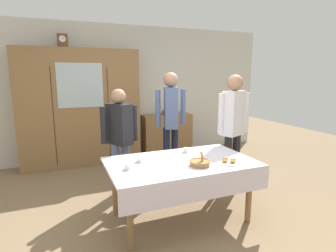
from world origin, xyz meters
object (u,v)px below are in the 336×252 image
spoon_back_edge (177,159)px  tea_cup_center (140,160)px  person_behind_table_right (233,121)px  wall_cabinet (81,108)px  spoon_front_edge (160,157)px  person_by_cabinet (120,132)px  person_beside_shelf (171,115)px  dining_table (182,170)px  tea_cup_far_left (128,167)px  book_stack (167,113)px  mantel_clock (62,41)px  pastry_plate (229,162)px  bookshelf_low (167,134)px  bread_basket (200,163)px  tea_cup_near_left (186,150)px

spoon_back_edge → tea_cup_center: bearing=173.8°
spoon_back_edge → person_behind_table_right: size_ratio=0.07×
wall_cabinet → spoon_front_edge: bearing=-72.4°
person_by_cabinet → person_beside_shelf: person_beside_shelf is taller
wall_cabinet → tea_cup_center: 2.48m
dining_table → wall_cabinet: 2.78m
tea_cup_far_left → spoon_back_edge: tea_cup_far_left is taller
book_stack → spoon_back_edge: 2.67m
dining_table → wall_cabinet: bearing=109.2°
mantel_clock → spoon_front_edge: (0.97, -2.32, -1.58)m
book_stack → person_by_cabinet: 2.18m
spoon_front_edge → pastry_plate: bearing=-37.1°
tea_cup_center → person_by_cabinet: size_ratio=0.08×
tea_cup_far_left → spoon_front_edge: (0.48, 0.28, -0.02)m
mantel_clock → tea_cup_far_left: mantel_clock is taller
person_beside_shelf → bookshelf_low: bearing=70.4°
spoon_front_edge → person_beside_shelf: 1.21m
bread_basket → bookshelf_low: bearing=75.2°
tea_cup_far_left → person_by_cabinet: 1.00m
spoon_front_edge → book_stack: bearing=66.2°
spoon_back_edge → person_beside_shelf: size_ratio=0.07×
tea_cup_near_left → bread_basket: bread_basket is taller
tea_cup_far_left → dining_table: bearing=0.5°
wall_cabinet → dining_table: bearing=-70.8°
bread_basket → dining_table: bearing=124.9°
tea_cup_center → person_beside_shelf: (0.85, 1.10, 0.33)m
mantel_clock → book_stack: bearing=1.5°
tea_cup_near_left → person_beside_shelf: bearing=79.3°
wall_cabinet → tea_cup_center: bearing=-79.6°
dining_table → mantel_clock: bearing=113.8°
bread_basket → person_beside_shelf: size_ratio=0.14×
tea_cup_near_left → spoon_front_edge: bearing=-171.0°
pastry_plate → person_beside_shelf: person_beside_shelf is taller
person_behind_table_right → tea_cup_far_left: bearing=-163.1°
wall_cabinet → tea_cup_far_left: 2.63m
dining_table → person_beside_shelf: 1.41m
bookshelf_low → mantel_clock: bearing=-178.5°
bookshelf_low → spoon_back_edge: size_ratio=9.01×
dining_table → wall_cabinet: (-0.90, 2.59, 0.46)m
wall_cabinet → tea_cup_far_left: wall_cabinet is taller
bread_basket → book_stack: bearing=75.2°
person_behind_table_right → bread_basket: bearing=-143.1°
spoon_back_edge → person_by_cabinet: bearing=121.6°
mantel_clock → spoon_back_edge: bearing=-65.2°
wall_cabinet → tea_cup_far_left: (0.26, -2.60, -0.34)m
person_by_cabinet → bookshelf_low: bearing=50.2°
wall_cabinet → pastry_plate: (1.39, -2.81, -0.36)m
bookshelf_low → tea_cup_far_left: size_ratio=8.25×
bookshelf_low → tea_cup_center: 2.82m
bread_basket → spoon_front_edge: bearing=122.9°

